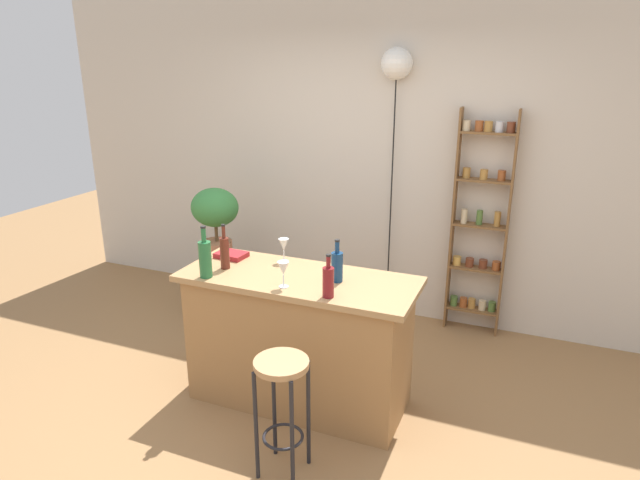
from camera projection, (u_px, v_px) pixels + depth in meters
ground at (281, 424)px, 3.57m from camera, size 12.00×12.00×0.00m
back_wall at (375, 160)px, 4.84m from camera, size 6.40×0.10×2.80m
kitchen_counter at (299, 339)px, 3.69m from camera, size 1.55×0.62×0.92m
bar_stool at (282, 392)px, 3.01m from camera, size 0.30×0.30×0.71m
spice_shelf at (480, 224)px, 4.52m from camera, size 0.45×0.12×1.89m
plant_stool at (220, 290)px, 5.02m from camera, size 0.35×0.35×0.48m
potted_plant at (215, 218)px, 4.80m from camera, size 0.42×0.38×0.71m
bottle_sauce_amber at (205, 258)px, 3.50m from camera, size 0.08×0.08×0.34m
bottle_vinegar at (225, 252)px, 3.65m from camera, size 0.06×0.06×0.31m
bottle_soda_blue at (337, 266)px, 3.44m from camera, size 0.07×0.07×0.28m
bottle_olive_oil at (328, 281)px, 3.21m from camera, size 0.07×0.07×0.27m
wine_glass_left at (284, 245)px, 3.77m from camera, size 0.07×0.07×0.16m
wine_glass_center at (283, 269)px, 3.35m from camera, size 0.07×0.07×0.16m
cookbook at (231, 255)px, 3.88m from camera, size 0.22×0.16×0.03m
pendant_globe_light at (397, 66)px, 4.43m from camera, size 0.26×0.26×2.34m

